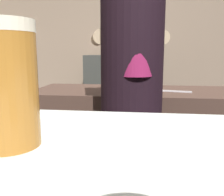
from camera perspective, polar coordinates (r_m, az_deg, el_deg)
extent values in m
cube|color=gray|center=(3.43, 5.56, 13.22)|extent=(5.20, 0.10, 2.70)
cube|color=#49342A|center=(1.99, 14.06, -11.30)|extent=(2.10, 0.60, 0.90)
cube|color=#3C3F3A|center=(3.22, 1.91, -0.52)|extent=(0.87, 0.36, 1.14)
cube|color=#2B2B3C|center=(1.58, 4.15, -17.95)|extent=(0.28, 0.20, 0.85)
cylinder|color=black|center=(1.39, 4.55, 9.71)|extent=(0.34, 0.34, 0.61)
cone|color=#8C1E4C|center=(1.30, 5.53, 16.53)|extent=(0.18, 0.18, 0.52)
cylinder|color=#CFB289|center=(1.53, -3.04, 13.32)|extent=(0.15, 0.33, 0.08)
cylinder|color=#CFB289|center=(1.59, 9.63, 13.08)|extent=(0.15, 0.33, 0.08)
cylinder|color=silver|center=(1.86, 3.94, 2.63)|extent=(0.19, 0.19, 0.05)
cube|color=silver|center=(1.82, 13.85, 1.50)|extent=(0.24, 0.08, 0.01)
cylinder|color=#B3722A|center=(0.31, -22.86, 1.48)|extent=(0.07, 0.07, 0.13)
cylinder|color=#F5E9CE|center=(0.31, -23.82, 14.71)|extent=(0.07, 0.07, 0.01)
cylinder|color=red|center=(3.23, -1.84, 11.11)|extent=(0.08, 0.08, 0.16)
cylinder|color=red|center=(3.23, -1.86, 13.10)|extent=(0.03, 0.03, 0.06)
cylinder|color=white|center=(3.24, -1.86, 13.78)|extent=(0.04, 0.04, 0.01)
cylinder|color=red|center=(3.22, 0.80, 10.98)|extent=(0.05, 0.05, 0.15)
cylinder|color=red|center=(3.22, 0.81, 12.79)|extent=(0.02, 0.02, 0.06)
cylinder|color=white|center=(3.22, 0.81, 13.38)|extent=(0.03, 0.03, 0.01)
cylinder|color=#3B5B97|center=(3.20, 3.12, 10.75)|extent=(0.07, 0.07, 0.12)
cylinder|color=#3B5B97|center=(3.21, 3.14, 12.27)|extent=(0.03, 0.03, 0.05)
cylinder|color=silver|center=(3.21, 3.14, 12.81)|extent=(0.04, 0.04, 0.01)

